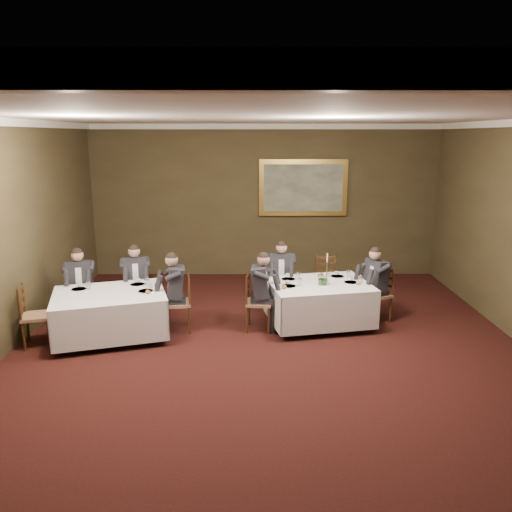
{
  "coord_description": "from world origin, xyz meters",
  "views": [
    {
      "loc": [
        -0.25,
        -6.56,
        3.25
      ],
      "look_at": [
        -0.21,
        2.1,
        1.15
      ],
      "focal_mm": 35.0,
      "sensor_mm": 36.0,
      "label": 1
    }
  ],
  "objects_px": {
    "chair_sec_endleft": "(37,328)",
    "diner_main_endleft": "(259,301)",
    "table_second": "(110,311)",
    "chair_sec_endright": "(179,314)",
    "chair_main_endright": "(376,305)",
    "chair_sec_backright": "(137,301)",
    "centerpiece": "(323,277)",
    "chair_main_backleft": "(281,296)",
    "chair_sec_backleft": "(83,306)",
    "table_main": "(319,300)",
    "diner_sec_endright": "(178,301)",
    "diner_main_backleft": "(281,284)",
    "diner_sec_backright": "(136,289)",
    "painting": "(303,188)",
    "candlestick": "(327,271)",
    "diner_sec_backleft": "(81,294)",
    "diner_main_endright": "(376,293)",
    "chair_main_backright": "(327,293)"
  },
  "relations": [
    {
      "from": "painting",
      "to": "diner_sec_endright",
      "type": "bearing_deg",
      "value": -124.89
    },
    {
      "from": "diner_main_endright",
      "to": "chair_sec_endright",
      "type": "distance_m",
      "value": 3.49
    },
    {
      "from": "diner_sec_backleft",
      "to": "painting",
      "type": "xyz_separation_m",
      "value": [
        4.2,
        3.05,
        1.56
      ]
    },
    {
      "from": "chair_sec_backleft",
      "to": "chair_sec_backright",
      "type": "distance_m",
      "value": 0.95
    },
    {
      "from": "table_second",
      "to": "centerpiece",
      "type": "bearing_deg",
      "value": 7.19
    },
    {
      "from": "diner_main_backleft",
      "to": "chair_sec_backright",
      "type": "relative_size",
      "value": 1.35
    },
    {
      "from": "diner_main_endright",
      "to": "chair_sec_backright",
      "type": "height_order",
      "value": "diner_main_endright"
    },
    {
      "from": "chair_main_backright",
      "to": "chair_sec_backright",
      "type": "relative_size",
      "value": 1.0
    },
    {
      "from": "chair_main_endright",
      "to": "diner_sec_endright",
      "type": "xyz_separation_m",
      "value": [
        -3.48,
        -0.44,
        0.23
      ]
    },
    {
      "from": "diner_sec_backleft",
      "to": "diner_sec_backright",
      "type": "xyz_separation_m",
      "value": [
        0.91,
        0.27,
        0.0
      ]
    },
    {
      "from": "diner_main_endright",
      "to": "diner_sec_backright",
      "type": "relative_size",
      "value": 1.0
    },
    {
      "from": "chair_sec_backleft",
      "to": "chair_sec_endleft",
      "type": "relative_size",
      "value": 1.0
    },
    {
      "from": "table_main",
      "to": "diner_sec_endright",
      "type": "bearing_deg",
      "value": -174.7
    },
    {
      "from": "candlestick",
      "to": "chair_sec_endleft",
      "type": "bearing_deg",
      "value": -168.61
    },
    {
      "from": "chair_main_backleft",
      "to": "chair_sec_backright",
      "type": "bearing_deg",
      "value": 9.39
    },
    {
      "from": "chair_main_backright",
      "to": "diner_main_endleft",
      "type": "xyz_separation_m",
      "value": [
        -1.33,
        -1.16,
        0.23
      ]
    },
    {
      "from": "chair_main_endright",
      "to": "chair_sec_backright",
      "type": "distance_m",
      "value": 4.35
    },
    {
      "from": "chair_sec_endright",
      "to": "diner_sec_backright",
      "type": "bearing_deg",
      "value": 43.19
    },
    {
      "from": "diner_main_endright",
      "to": "chair_main_endright",
      "type": "bearing_deg",
      "value": -90.0
    },
    {
      "from": "chair_sec_endleft",
      "to": "painting",
      "type": "distance_m",
      "value": 6.39
    },
    {
      "from": "diner_main_backleft",
      "to": "diner_sec_backright",
      "type": "xyz_separation_m",
      "value": [
        -2.66,
        -0.3,
        0.0
      ]
    },
    {
      "from": "chair_sec_backright",
      "to": "diner_sec_backleft",
      "type": "bearing_deg",
      "value": 2.57
    },
    {
      "from": "diner_sec_endright",
      "to": "painting",
      "type": "height_order",
      "value": "painting"
    },
    {
      "from": "diner_main_endright",
      "to": "chair_main_backright",
      "type": "bearing_deg",
      "value": 21.16
    },
    {
      "from": "chair_main_backright",
      "to": "diner_main_endright",
      "type": "xyz_separation_m",
      "value": [
        0.77,
        -0.74,
        0.23
      ]
    },
    {
      "from": "table_main",
      "to": "diner_sec_backright",
      "type": "distance_m",
      "value": 3.31
    },
    {
      "from": "chair_sec_endleft",
      "to": "chair_main_backright",
      "type": "bearing_deg",
      "value": 95.16
    },
    {
      "from": "chair_sec_backleft",
      "to": "chair_sec_endright",
      "type": "bearing_deg",
      "value": 155.02
    },
    {
      "from": "chair_sec_backleft",
      "to": "table_main",
      "type": "bearing_deg",
      "value": 165.62
    },
    {
      "from": "chair_main_backleft",
      "to": "chair_sec_endright",
      "type": "relative_size",
      "value": 1.0
    },
    {
      "from": "chair_main_endright",
      "to": "centerpiece",
      "type": "xyz_separation_m",
      "value": [
        -1.01,
        -0.3,
        0.62
      ]
    },
    {
      "from": "diner_main_backleft",
      "to": "diner_sec_backleft",
      "type": "height_order",
      "value": "same"
    },
    {
      "from": "diner_main_endright",
      "to": "diner_sec_endright",
      "type": "height_order",
      "value": "same"
    },
    {
      "from": "diner_main_endright",
      "to": "candlestick",
      "type": "bearing_deg",
      "value": 72.29
    },
    {
      "from": "table_main",
      "to": "painting",
      "type": "height_order",
      "value": "painting"
    },
    {
      "from": "table_second",
      "to": "chair_sec_endright",
      "type": "bearing_deg",
      "value": 16.28
    },
    {
      "from": "diner_main_endleft",
      "to": "diner_sec_backleft",
      "type": "height_order",
      "value": "same"
    },
    {
      "from": "table_main",
      "to": "diner_main_endright",
      "type": "distance_m",
      "value": 1.07
    },
    {
      "from": "diner_main_backleft",
      "to": "chair_sec_backleft",
      "type": "xyz_separation_m",
      "value": [
        -3.58,
        -0.56,
        -0.23
      ]
    },
    {
      "from": "centerpiece",
      "to": "chair_sec_backleft",
      "type": "bearing_deg",
      "value": 176.04
    },
    {
      "from": "candlestick",
      "to": "painting",
      "type": "relative_size",
      "value": 0.26
    },
    {
      "from": "diner_sec_endright",
      "to": "painting",
      "type": "bearing_deg",
      "value": -43.72
    },
    {
      "from": "diner_main_backleft",
      "to": "chair_sec_endleft",
      "type": "distance_m",
      "value": 4.27
    },
    {
      "from": "diner_main_endleft",
      "to": "chair_sec_backright",
      "type": "bearing_deg",
      "value": -103.24
    },
    {
      "from": "table_second",
      "to": "chair_main_backleft",
      "type": "relative_size",
      "value": 2.08
    },
    {
      "from": "chair_sec_endleft",
      "to": "diner_main_endleft",
      "type": "bearing_deg",
      "value": 85.17
    },
    {
      "from": "table_main",
      "to": "centerpiece",
      "type": "xyz_separation_m",
      "value": [
        0.05,
        -0.09,
        0.45
      ]
    },
    {
      "from": "diner_main_backleft",
      "to": "chair_sec_endleft",
      "type": "height_order",
      "value": "diner_main_backleft"
    },
    {
      "from": "chair_sec_backleft",
      "to": "candlestick",
      "type": "bearing_deg",
      "value": 166.93
    },
    {
      "from": "diner_sec_backright",
      "to": "chair_sec_endright",
      "type": "xyz_separation_m",
      "value": [
        0.87,
        -0.68,
        -0.23
      ]
    }
  ]
}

